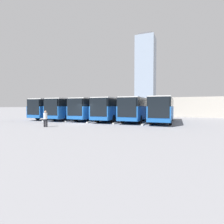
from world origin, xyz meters
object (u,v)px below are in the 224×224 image
Objects in this scene: bus_1 at (137,108)px; pedestrian at (45,118)px; bus_3 at (93,108)px; bus_5 at (57,108)px; bus_0 at (163,109)px; bus_4 at (73,108)px; bus_2 at (114,108)px.

pedestrian is (7.38, 10.43, -0.94)m from bus_1.
bus_5 is (7.25, 0.03, 0.00)m from bus_3.
bus_1 is at bearing -5.84° from bus_0.
pedestrian is (-3.50, 10.15, -0.94)m from bus_4.
bus_5 is at bearing -1.11° from bus_3.
bus_4 reaches higher than pedestrian.
bus_4 and bus_5 have the same top height.
bus_4 is at bearing 5.61° from bus_3.
bus_2 is 1.00× the size of bus_4.
bus_0 is 6.46× the size of pedestrian.
bus_1 is at bearing -179.89° from bus_4.
bus_5 is (10.88, -0.25, 0.00)m from bus_2.
bus_5 is 12.77m from pedestrian.
bus_2 is 11.01m from pedestrian.
pedestrian is (3.75, 10.31, -0.94)m from bus_2.
bus_4 is (14.51, -0.00, 0.00)m from bus_0.
bus_2 is 6.46× the size of pedestrian.
bus_2 is 1.00× the size of bus_5.
bus_5 is at bearing -2.67° from bus_2.
bus_3 is at bearing -123.36° from pedestrian.
pedestrian is at bearing 68.62° from bus_2.
bus_4 is (10.88, 0.28, 0.00)m from bus_1.
bus_3 is at bearing -5.79° from bus_2.
pedestrian is at bearing 41.29° from bus_0.
bus_0 is 7.26m from bus_2.
pedestrian is at bearing 107.66° from bus_4.
bus_1 is 1.00× the size of bus_5.
bus_3 is at bearing -174.39° from bus_4.
pedestrian is at bearing 122.65° from bus_5.
bus_1 is at bearing -179.51° from bus_2.
bus_3 reaches higher than pedestrian.
bus_0 is at bearing -170.02° from pedestrian.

